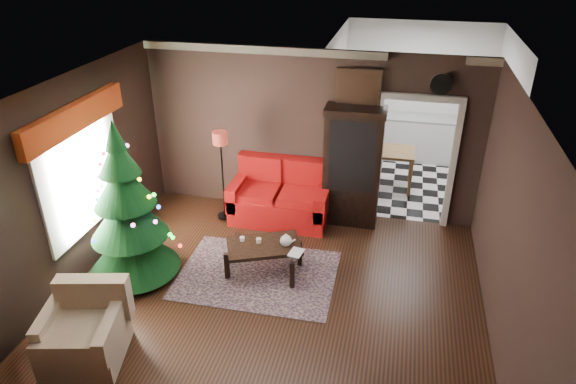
% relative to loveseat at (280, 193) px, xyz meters
% --- Properties ---
extents(floor, '(5.50, 5.50, 0.00)m').
position_rel_loveseat_xyz_m(floor, '(0.40, -2.05, -0.50)').
color(floor, black).
rests_on(floor, ground).
extents(ceiling, '(5.50, 5.50, 0.00)m').
position_rel_loveseat_xyz_m(ceiling, '(0.40, -2.05, 2.30)').
color(ceiling, white).
rests_on(ceiling, ground).
extents(wall_back, '(5.50, 0.00, 5.50)m').
position_rel_loveseat_xyz_m(wall_back, '(0.40, 0.45, 0.90)').
color(wall_back, black).
rests_on(wall_back, ground).
extents(wall_front, '(5.50, 0.00, 5.50)m').
position_rel_loveseat_xyz_m(wall_front, '(0.40, -4.55, 0.90)').
color(wall_front, black).
rests_on(wall_front, ground).
extents(wall_left, '(0.00, 5.50, 5.50)m').
position_rel_loveseat_xyz_m(wall_left, '(-2.35, -2.05, 0.90)').
color(wall_left, black).
rests_on(wall_left, ground).
extents(wall_right, '(0.00, 5.50, 5.50)m').
position_rel_loveseat_xyz_m(wall_right, '(3.15, -2.05, 0.90)').
color(wall_right, black).
rests_on(wall_right, ground).
extents(doorway, '(1.10, 0.10, 2.10)m').
position_rel_loveseat_xyz_m(doorway, '(2.10, 0.45, 0.55)').
color(doorway, white).
rests_on(doorway, ground).
extents(left_window, '(0.05, 1.60, 1.40)m').
position_rel_loveseat_xyz_m(left_window, '(-2.31, -1.85, 0.95)').
color(left_window, white).
rests_on(left_window, wall_left).
extents(valance, '(0.12, 2.10, 0.35)m').
position_rel_loveseat_xyz_m(valance, '(-2.23, -1.85, 1.77)').
color(valance, '#A83213').
rests_on(valance, wall_left).
extents(kitchen_floor, '(3.00, 3.00, 0.00)m').
position_rel_loveseat_xyz_m(kitchen_floor, '(2.10, 1.95, -0.50)').
color(kitchen_floor, silver).
rests_on(kitchen_floor, ground).
extents(kitchen_window, '(0.70, 0.06, 0.70)m').
position_rel_loveseat_xyz_m(kitchen_window, '(2.10, 3.40, 1.20)').
color(kitchen_window, white).
rests_on(kitchen_window, ground).
extents(rug, '(2.23, 1.64, 0.01)m').
position_rel_loveseat_xyz_m(rug, '(0.06, -1.61, -0.49)').
color(rug, '#432D3C').
rests_on(rug, ground).
extents(loveseat, '(1.70, 0.90, 1.00)m').
position_rel_loveseat_xyz_m(loveseat, '(0.00, 0.00, 0.00)').
color(loveseat, '#860004').
rests_on(loveseat, ground).
extents(curio_cabinet, '(0.90, 0.45, 1.90)m').
position_rel_loveseat_xyz_m(curio_cabinet, '(1.15, 0.22, 0.45)').
color(curio_cabinet, black).
rests_on(curio_cabinet, ground).
extents(floor_lamp, '(0.28, 0.28, 1.53)m').
position_rel_loveseat_xyz_m(floor_lamp, '(-0.90, -0.25, 0.33)').
color(floor_lamp, black).
rests_on(floor_lamp, ground).
extents(christmas_tree, '(1.34, 1.34, 2.39)m').
position_rel_loveseat_xyz_m(christmas_tree, '(-1.64, -1.97, 0.55)').
color(christmas_tree, black).
rests_on(christmas_tree, ground).
extents(armchair, '(1.05, 1.05, 0.90)m').
position_rel_loveseat_xyz_m(armchair, '(-1.41, -3.57, -0.04)').
color(armchair, tan).
rests_on(armchair, ground).
extents(coffee_table, '(1.18, 0.96, 0.46)m').
position_rel_loveseat_xyz_m(coffee_table, '(0.14, -1.51, -0.26)').
color(coffee_table, black).
rests_on(coffee_table, rug).
extents(teapot, '(0.23, 0.23, 0.18)m').
position_rel_loveseat_xyz_m(teapot, '(0.44, -1.47, 0.06)').
color(teapot, silver).
rests_on(teapot, coffee_table).
extents(cup_a, '(0.08, 0.08, 0.06)m').
position_rel_loveseat_xyz_m(cup_a, '(0.05, -1.48, 0.00)').
color(cup_a, beige).
rests_on(cup_a, coffee_table).
extents(cup_b, '(0.09, 0.09, 0.06)m').
position_rel_loveseat_xyz_m(cup_b, '(-0.19, -1.49, 0.00)').
color(cup_b, white).
rests_on(cup_b, coffee_table).
extents(book, '(0.18, 0.05, 0.24)m').
position_rel_loveseat_xyz_m(book, '(0.54, -1.61, 0.09)').
color(book, gray).
rests_on(book, coffee_table).
extents(wall_clock, '(0.32, 0.32, 0.06)m').
position_rel_loveseat_xyz_m(wall_clock, '(2.35, 0.40, 1.88)').
color(wall_clock, silver).
rests_on(wall_clock, wall_back).
extents(painting, '(0.62, 0.05, 0.52)m').
position_rel_loveseat_xyz_m(painting, '(1.15, 0.41, 1.75)').
color(painting, '#C07E44').
rests_on(painting, wall_back).
extents(kitchen_counter, '(1.80, 0.60, 0.90)m').
position_rel_loveseat_xyz_m(kitchen_counter, '(2.10, 3.15, -0.05)').
color(kitchen_counter, white).
rests_on(kitchen_counter, ground).
extents(kitchen_table, '(0.70, 0.70, 0.75)m').
position_rel_loveseat_xyz_m(kitchen_table, '(1.80, 1.65, -0.12)').
color(kitchen_table, brown).
rests_on(kitchen_table, ground).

